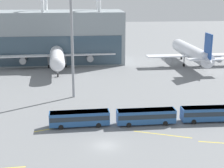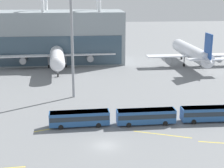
{
  "view_description": "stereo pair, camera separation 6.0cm",
  "coord_description": "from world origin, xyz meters",
  "px_view_note": "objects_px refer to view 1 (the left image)",
  "views": [
    {
      "loc": [
        -4.12,
        -54.22,
        26.42
      ],
      "look_at": [
        3.52,
        24.98,
        4.0
      ],
      "focal_mm": 55.0,
      "sensor_mm": 36.0,
      "label": 1
    },
    {
      "loc": [
        -4.06,
        -54.22,
        26.42
      ],
      "look_at": [
        3.52,
        24.98,
        4.0
      ],
      "focal_mm": 55.0,
      "sensor_mm": 36.0,
      "label": 2
    }
  ],
  "objects_px": {
    "shuttle_bus_1": "(146,116)",
    "shuttle_bus_2": "(210,113)",
    "shuttle_bus_0": "(79,118)",
    "airliner_at_gate_far": "(57,53)",
    "floodlight_mast": "(71,17)",
    "airliner_parked_remote": "(192,53)"
  },
  "relations": [
    {
      "from": "shuttle_bus_1",
      "to": "shuttle_bus_2",
      "type": "relative_size",
      "value": 1.0
    },
    {
      "from": "airliner_parked_remote",
      "to": "airliner_at_gate_far",
      "type": "bearing_deg",
      "value": 87.83
    },
    {
      "from": "shuttle_bus_1",
      "to": "shuttle_bus_0",
      "type": "bearing_deg",
      "value": 178.22
    },
    {
      "from": "shuttle_bus_1",
      "to": "floodlight_mast",
      "type": "relative_size",
      "value": 0.41
    },
    {
      "from": "airliner_parked_remote",
      "to": "shuttle_bus_1",
      "type": "relative_size",
      "value": 3.1
    },
    {
      "from": "shuttle_bus_1",
      "to": "shuttle_bus_2",
      "type": "bearing_deg",
      "value": 0.21
    },
    {
      "from": "shuttle_bus_0",
      "to": "shuttle_bus_2",
      "type": "xyz_separation_m",
      "value": [
        26.46,
        0.08,
        0.0
      ]
    },
    {
      "from": "airliner_parked_remote",
      "to": "shuttle_bus_1",
      "type": "height_order",
      "value": "airliner_parked_remote"
    },
    {
      "from": "shuttle_bus_0",
      "to": "shuttle_bus_1",
      "type": "xyz_separation_m",
      "value": [
        13.23,
        -0.19,
        0.0
      ]
    },
    {
      "from": "airliner_parked_remote",
      "to": "shuttle_bus_0",
      "type": "relative_size",
      "value": 3.09
    },
    {
      "from": "airliner_parked_remote",
      "to": "floodlight_mast",
      "type": "height_order",
      "value": "floodlight_mast"
    },
    {
      "from": "airliner_at_gate_far",
      "to": "floodlight_mast",
      "type": "bearing_deg",
      "value": 6.28
    },
    {
      "from": "airliner_at_gate_far",
      "to": "shuttle_bus_2",
      "type": "bearing_deg",
      "value": 29.17
    },
    {
      "from": "shuttle_bus_0",
      "to": "floodlight_mast",
      "type": "distance_m",
      "value": 26.17
    },
    {
      "from": "airliner_at_gate_far",
      "to": "floodlight_mast",
      "type": "xyz_separation_m",
      "value": [
        5.93,
        -32.73,
        14.52
      ]
    },
    {
      "from": "airliner_at_gate_far",
      "to": "airliner_parked_remote",
      "type": "bearing_deg",
      "value": 84.9
    },
    {
      "from": "shuttle_bus_1",
      "to": "airliner_parked_remote",
      "type": "bearing_deg",
      "value": 61.97
    },
    {
      "from": "airliner_parked_remote",
      "to": "shuttle_bus_0",
      "type": "height_order",
      "value": "airliner_parked_remote"
    },
    {
      "from": "shuttle_bus_2",
      "to": "floodlight_mast",
      "type": "distance_m",
      "value": 38.13
    },
    {
      "from": "shuttle_bus_2",
      "to": "floodlight_mast",
      "type": "bearing_deg",
      "value": 146.53
    },
    {
      "from": "airliner_parked_remote",
      "to": "shuttle_bus_2",
      "type": "relative_size",
      "value": 3.11
    },
    {
      "from": "shuttle_bus_1",
      "to": "floodlight_mast",
      "type": "bearing_deg",
      "value": 126.27
    }
  ]
}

